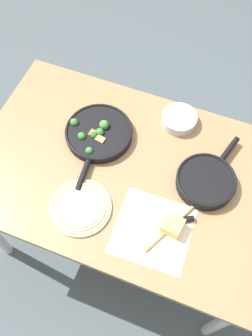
{
  "coord_description": "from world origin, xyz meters",
  "views": [
    {
      "loc": [
        -0.27,
        0.68,
        2.11
      ],
      "look_at": [
        0.0,
        0.0,
        0.76
      ],
      "focal_mm": 40.0,
      "sensor_mm": 36.0,
      "label": 1
    }
  ],
  "objects_px": {
    "skillet_broccoli": "(98,133)",
    "skillet_eggs": "(206,181)",
    "prep_bowl_steel": "(179,119)",
    "grater_knife": "(173,222)",
    "wooden_spoon": "(190,210)",
    "cheese_block": "(172,226)",
    "dinner_plate_stack": "(80,207)"
  },
  "relations": [
    {
      "from": "skillet_broccoli",
      "to": "grater_knife",
      "type": "distance_m",
      "value": 0.5
    },
    {
      "from": "cheese_block",
      "to": "wooden_spoon",
      "type": "bearing_deg",
      "value": -113.93
    },
    {
      "from": "skillet_broccoli",
      "to": "grater_knife",
      "type": "bearing_deg",
      "value": 52.74
    },
    {
      "from": "skillet_eggs",
      "to": "grater_knife",
      "type": "xyz_separation_m",
      "value": [
        0.07,
        0.21,
        -0.02
      ]
    },
    {
      "from": "wooden_spoon",
      "to": "cheese_block",
      "type": "bearing_deg",
      "value": -177.88
    },
    {
      "from": "wooden_spoon",
      "to": "cheese_block",
      "type": "relative_size",
      "value": 4.39
    },
    {
      "from": "wooden_spoon",
      "to": "dinner_plate_stack",
      "type": "xyz_separation_m",
      "value": [
        0.4,
        0.15,
        0.01
      ]
    },
    {
      "from": "wooden_spoon",
      "to": "dinner_plate_stack",
      "type": "relative_size",
      "value": 1.51
    },
    {
      "from": "cheese_block",
      "to": "dinner_plate_stack",
      "type": "distance_m",
      "value": 0.36
    },
    {
      "from": "grater_knife",
      "to": "skillet_broccoli",
      "type": "bearing_deg",
      "value": -61.66
    },
    {
      "from": "wooden_spoon",
      "to": "dinner_plate_stack",
      "type": "bearing_deg",
      "value": 136.19
    },
    {
      "from": "skillet_eggs",
      "to": "prep_bowl_steel",
      "type": "bearing_deg",
      "value": 53.14
    },
    {
      "from": "wooden_spoon",
      "to": "prep_bowl_steel",
      "type": "relative_size",
      "value": 2.39
    },
    {
      "from": "wooden_spoon",
      "to": "prep_bowl_steel",
      "type": "height_order",
      "value": "prep_bowl_steel"
    },
    {
      "from": "grater_knife",
      "to": "dinner_plate_stack",
      "type": "relative_size",
      "value": 0.86
    },
    {
      "from": "skillet_broccoli",
      "to": "prep_bowl_steel",
      "type": "distance_m",
      "value": 0.36
    },
    {
      "from": "wooden_spoon",
      "to": "dinner_plate_stack",
      "type": "height_order",
      "value": "dinner_plate_stack"
    },
    {
      "from": "skillet_eggs",
      "to": "cheese_block",
      "type": "relative_size",
      "value": 4.36
    },
    {
      "from": "skillet_broccoli",
      "to": "dinner_plate_stack",
      "type": "xyz_separation_m",
      "value": [
        -0.07,
        0.33,
        -0.01
      ]
    },
    {
      "from": "cheese_block",
      "to": "dinner_plate_stack",
      "type": "bearing_deg",
      "value": 8.21
    },
    {
      "from": "cheese_block",
      "to": "grater_knife",
      "type": "bearing_deg",
      "value": -85.79
    },
    {
      "from": "skillet_eggs",
      "to": "wooden_spoon",
      "type": "relative_size",
      "value": 0.99
    },
    {
      "from": "cheese_block",
      "to": "skillet_eggs",
      "type": "bearing_deg",
      "value": -106.39
    },
    {
      "from": "cheese_block",
      "to": "dinner_plate_stack",
      "type": "height_order",
      "value": "cheese_block"
    },
    {
      "from": "skillet_eggs",
      "to": "skillet_broccoli",
      "type": "bearing_deg",
      "value": 99.81
    },
    {
      "from": "skillet_broccoli",
      "to": "wooden_spoon",
      "type": "xyz_separation_m",
      "value": [
        -0.47,
        0.19,
        -0.02
      ]
    },
    {
      "from": "grater_knife",
      "to": "prep_bowl_steel",
      "type": "distance_m",
      "value": 0.47
    },
    {
      "from": "skillet_eggs",
      "to": "wooden_spoon",
      "type": "xyz_separation_m",
      "value": [
        0.03,
        0.13,
        -0.02
      ]
    },
    {
      "from": "skillet_broccoli",
      "to": "skillet_eggs",
      "type": "xyz_separation_m",
      "value": [
        -0.49,
        0.05,
        0.0
      ]
    },
    {
      "from": "grater_knife",
      "to": "skillet_eggs",
      "type": "bearing_deg",
      "value": -138.92
    },
    {
      "from": "cheese_block",
      "to": "skillet_broccoli",
      "type": "bearing_deg",
      "value": -33.51
    },
    {
      "from": "grater_knife",
      "to": "dinner_plate_stack",
      "type": "distance_m",
      "value": 0.37
    }
  ]
}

